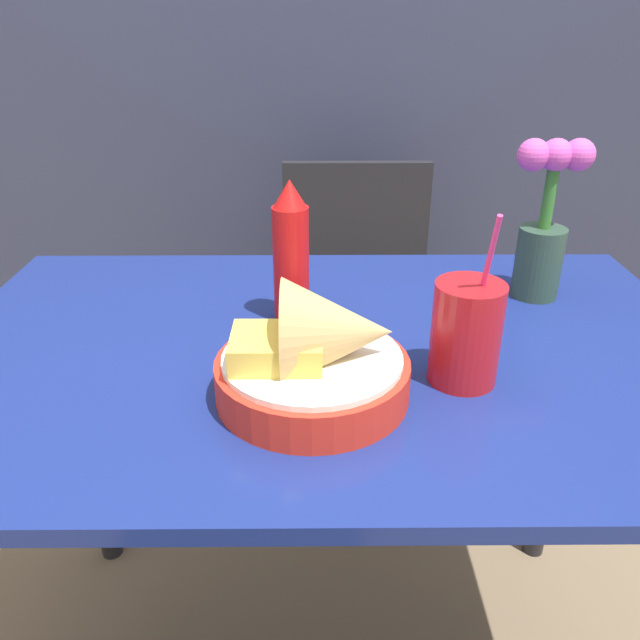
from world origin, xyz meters
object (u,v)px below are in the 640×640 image
at_px(food_basket, 319,358).
at_px(drink_cup, 466,336).
at_px(ketchup_bottle, 291,255).
at_px(chair_far_window, 356,296).
at_px(flower_vase, 544,226).

bearing_deg(food_basket, drink_cup, 11.60).
distance_m(ketchup_bottle, drink_cup, 0.30).
bearing_deg(ketchup_bottle, chair_far_window, 77.08).
relative_size(chair_far_window, flower_vase, 3.18).
relative_size(food_basket, drink_cup, 1.03).
bearing_deg(drink_cup, chair_far_window, 95.75).
xyz_separation_m(drink_cup, flower_vase, (0.19, 0.28, 0.06)).
bearing_deg(flower_vase, drink_cup, -123.87).
bearing_deg(ketchup_bottle, food_basket, -79.33).
distance_m(food_basket, flower_vase, 0.50).
relative_size(ketchup_bottle, flower_vase, 0.84).
bearing_deg(chair_far_window, flower_vase, -64.40).
height_order(food_basket, ketchup_bottle, ketchup_bottle).
relative_size(chair_far_window, drink_cup, 3.56).
relative_size(drink_cup, flower_vase, 0.89).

